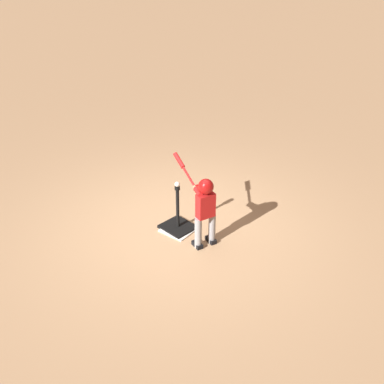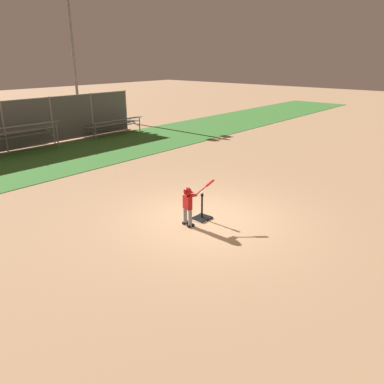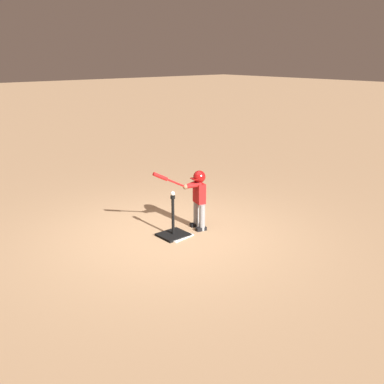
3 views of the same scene
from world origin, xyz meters
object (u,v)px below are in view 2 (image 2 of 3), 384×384
(baseball, at_px, (202,193))
(bleachers_far_left, at_px, (109,126))
(batting_tee, at_px, (202,216))
(bleachers_right_center, at_px, (9,137))
(batter_child, at_px, (189,201))

(baseball, xyz_separation_m, bleachers_far_left, (5.73, 11.42, -0.31))
(batting_tee, xyz_separation_m, bleachers_right_center, (0.17, 11.46, 0.56))
(bleachers_right_center, height_order, bleachers_far_left, bleachers_right_center)
(batting_tee, height_order, baseball, baseball)
(batter_child, bearing_deg, bleachers_far_left, 61.29)
(batting_tee, distance_m, batter_child, 0.77)
(batter_child, bearing_deg, baseball, -0.47)
(baseball, bearing_deg, bleachers_far_left, 63.37)
(bleachers_right_center, bearing_deg, bleachers_far_left, -0.39)
(baseball, height_order, bleachers_right_center, bleachers_right_center)
(baseball, bearing_deg, bleachers_right_center, 89.17)
(batter_child, xyz_separation_m, bleachers_right_center, (0.69, 11.46, -0.00))
(baseball, bearing_deg, batter_child, 179.53)
(bleachers_right_center, distance_m, bleachers_far_left, 5.57)
(bleachers_far_left, bearing_deg, batter_child, -118.71)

